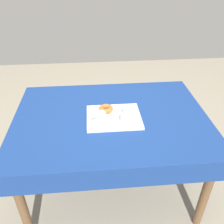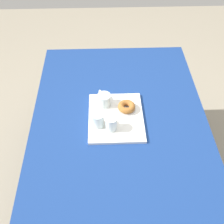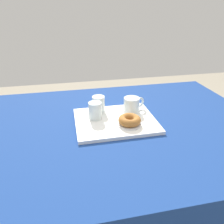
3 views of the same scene
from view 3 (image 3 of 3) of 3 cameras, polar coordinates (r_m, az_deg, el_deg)
dining_table at (r=1.19m, az=1.98°, el=-7.08°), size 1.48×1.08×0.77m
serving_tray at (r=1.15m, az=0.86°, el=-2.24°), size 0.41×0.33×0.02m
tea_mug_left at (r=1.22m, az=5.08°, el=1.76°), size 0.12×0.08×0.08m
water_glass_near at (r=1.21m, az=-3.45°, el=1.83°), size 0.07×0.07×0.09m
water_glass_far at (r=1.14m, az=-4.31°, el=0.13°), size 0.07×0.07×0.09m
donut_plate_left at (r=1.10m, az=4.47°, el=-3.06°), size 0.12×0.12×0.01m
sugar_donut_left at (r=1.09m, az=4.51°, el=-2.04°), size 0.11×0.11×0.04m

